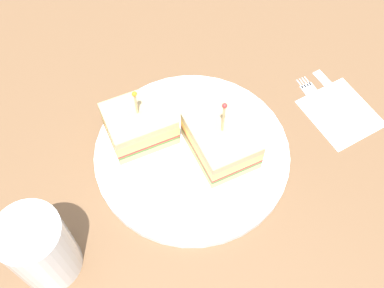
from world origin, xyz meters
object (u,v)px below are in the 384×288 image
at_px(fork, 316,99).
at_px(drink_glass, 41,249).
at_px(sandwich_half_front, 221,140).
at_px(sandwich_half_back, 140,124).
at_px(knife, 337,94).
at_px(napkin, 340,113).
at_px(plate, 192,153).

bearing_deg(fork, drink_glass, -117.17).
xyz_separation_m(sandwich_half_front, drink_glass, (-0.12, -0.25, 0.02)).
relative_size(sandwich_half_back, drink_glass, 1.05).
distance_m(sandwich_half_back, knife, 0.32).
distance_m(fork, knife, 0.04).
bearing_deg(sandwich_half_back, sandwich_half_front, 14.50).
xyz_separation_m(sandwich_half_back, knife, (0.23, 0.22, -0.04)).
bearing_deg(sandwich_half_front, sandwich_half_back, -165.50).
xyz_separation_m(napkin, knife, (-0.02, 0.03, 0.00)).
relative_size(sandwich_half_front, fork, 1.24).
bearing_deg(fork, napkin, -10.82).
distance_m(sandwich_half_back, fork, 0.29).
relative_size(drink_glass, fork, 1.10).
xyz_separation_m(plate, napkin, (0.17, 0.18, -0.00)).
distance_m(napkin, fork, 0.04).
height_order(sandwich_half_front, sandwich_half_back, sandwich_half_front).
distance_m(plate, sandwich_half_front, 0.05).
height_order(fork, knife, same).
bearing_deg(drink_glass, plate, 69.78).
bearing_deg(fork, knife, 43.98).
relative_size(plate, fork, 2.74).
distance_m(drink_glass, napkin, 0.48).
bearing_deg(fork, sandwich_half_front, -119.44).
bearing_deg(drink_glass, napkin, 57.79).
bearing_deg(plate, knife, 53.72).
bearing_deg(plate, drink_glass, -110.22).
xyz_separation_m(plate, drink_glass, (-0.08, -0.23, 0.05)).
bearing_deg(drink_glass, sandwich_half_front, 64.37).
bearing_deg(napkin, fork, 169.18).
xyz_separation_m(napkin, fork, (-0.04, 0.01, 0.00)).
xyz_separation_m(sandwich_half_front, fork, (0.09, 0.16, -0.04)).
bearing_deg(napkin, knife, 117.29).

